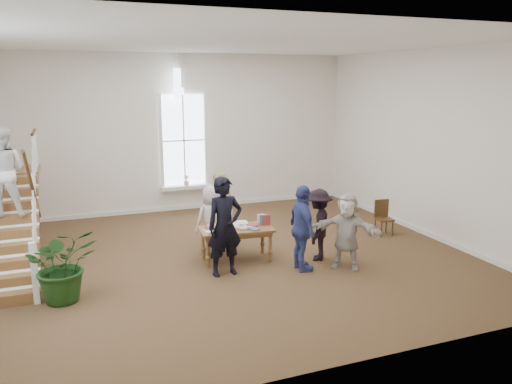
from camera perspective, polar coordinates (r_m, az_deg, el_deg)
name	(u,v)px	position (r m, az deg, el deg)	size (l,w,h in m)	color
ground	(233,258)	(10.91, -2.66, -7.49)	(10.00, 10.00, 0.00)	#46331B
room_shell	(186,196)	(14.86, -8.01, -0.50)	(10.49, 10.00, 10.00)	silver
staircase	(6,194)	(10.76, -26.65, -0.16)	(1.10, 4.10, 2.92)	brown
library_table	(235,232)	(10.54, -2.43, -4.54)	(1.59, 0.90, 0.78)	brown
police_officer	(225,227)	(9.72, -3.59, -3.96)	(0.71, 0.47, 1.96)	black
elderly_woman	(212,220)	(10.96, -5.03, -3.18)	(0.76, 0.49, 1.55)	#B9B4AB
person_yellow	(219,209)	(11.48, -4.29, -1.99)	(0.84, 0.65, 1.72)	#CDB380
woman_cluster_a	(302,228)	(9.98, 5.30, -4.17)	(1.03, 0.43, 1.75)	navy
woman_cluster_b	(318,225)	(10.66, 7.13, -3.72)	(0.99, 0.57, 1.54)	black
woman_cluster_c	(347,231)	(10.26, 10.32, -4.42)	(1.45, 0.46, 1.56)	beige
floor_plant	(63,264)	(9.29, -21.21, -7.73)	(1.18, 1.03, 1.32)	#163811
side_chair	(383,216)	(12.74, 14.31, -2.64)	(0.42, 0.42, 0.87)	#341E0E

